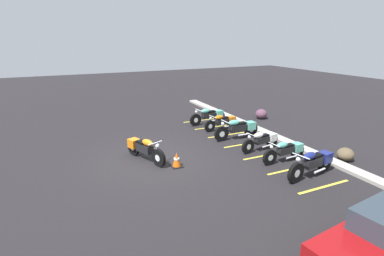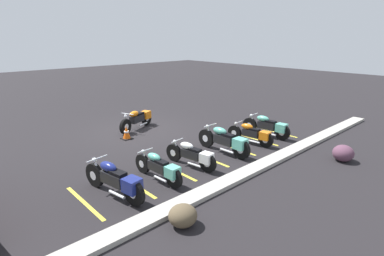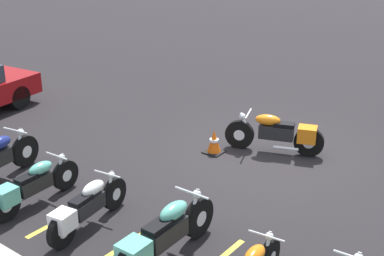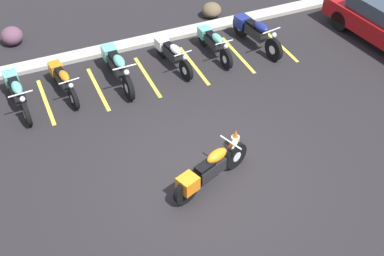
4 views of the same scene
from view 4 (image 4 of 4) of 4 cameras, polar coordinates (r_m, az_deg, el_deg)
ground at (r=12.14m, az=1.70°, el=-5.07°), size 60.00×60.00×0.00m
motorcycle_orange_featured at (r=11.59m, az=1.72°, el=-4.59°), size 2.09×0.99×0.86m
parked_bike_0 at (r=14.50m, az=-18.19°, el=3.74°), size 0.60×2.15×0.84m
parked_bike_1 at (r=14.68m, az=-13.63°, el=5.05°), size 0.59×1.95×0.77m
parked_bike_2 at (r=14.83m, az=-8.02°, el=6.63°), size 0.64×2.30×0.90m
parked_bike_3 at (r=15.33m, az=-2.20°, el=7.96°), size 0.63×1.96×0.77m
parked_bike_4 at (r=15.84m, az=2.26°, el=9.14°), size 0.56×1.98×0.78m
parked_bike_5 at (r=16.33m, az=6.70°, el=10.16°), size 0.75×2.25×0.89m
concrete_curb at (r=16.48m, az=-7.08°, el=8.76°), size 18.00×0.50×0.12m
landscape_rock_0 at (r=17.87m, az=2.10°, el=12.46°), size 0.83×0.81×0.50m
landscape_rock_1 at (r=17.28m, az=-18.66°, el=9.29°), size 0.72×0.74×0.55m
traffic_cone at (r=12.68m, az=4.64°, el=-1.20°), size 0.40×0.40×0.54m
stall_line_1 at (r=14.68m, az=-15.33°, el=2.72°), size 0.10×2.10×0.00m
stall_line_2 at (r=14.84m, az=-9.99°, el=4.13°), size 0.10×2.10×0.00m
stall_line_3 at (r=15.13m, az=-4.79°, el=5.47°), size 0.10×2.10×0.00m
stall_line_4 at (r=15.55m, az=0.20°, el=6.70°), size 0.10×2.10×0.00m
stall_line_5 at (r=16.08m, az=4.91°, el=7.81°), size 0.10×2.10×0.00m
stall_line_6 at (r=16.72m, az=9.31°, el=8.80°), size 0.10×2.10×0.00m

